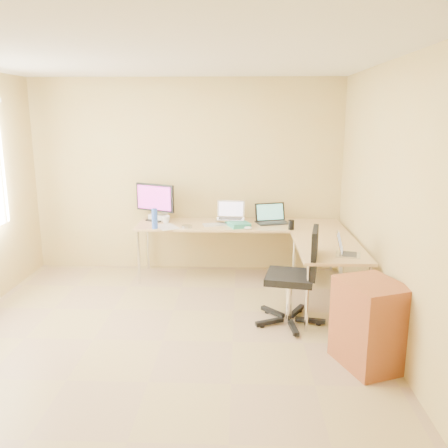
{
  "coord_description": "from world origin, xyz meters",
  "views": [
    {
      "loc": [
        0.74,
        -4.11,
        2.11
      ],
      "look_at": [
        0.55,
        1.1,
        0.9
      ],
      "focal_mm": 37.68,
      "sensor_mm": 36.0,
      "label": 1
    }
  ],
  "objects_px": {
    "monitor": "(155,202)",
    "keyboard": "(220,224)",
    "mug": "(166,220)",
    "desk_return": "(327,277)",
    "desk_main": "(239,251)",
    "cabinet": "(370,325)",
    "office_chair": "(290,277)",
    "laptop_black": "(272,214)",
    "water_bottle": "(155,219)",
    "laptop_return": "(349,246)",
    "desk_fan": "(166,208)",
    "laptop_center": "(230,211)"
  },
  "relations": [
    {
      "from": "desk_fan",
      "to": "desk_return",
      "type": "bearing_deg",
      "value": -17.28
    },
    {
      "from": "keyboard",
      "to": "office_chair",
      "type": "bearing_deg",
      "value": -78.87
    },
    {
      "from": "laptop_black",
      "to": "keyboard",
      "type": "bearing_deg",
      "value": 173.11
    },
    {
      "from": "cabinet",
      "to": "laptop_return",
      "type": "bearing_deg",
      "value": 70.2
    },
    {
      "from": "monitor",
      "to": "cabinet",
      "type": "height_order",
      "value": "monitor"
    },
    {
      "from": "desk_main",
      "to": "cabinet",
      "type": "height_order",
      "value": "cabinet"
    },
    {
      "from": "laptop_return",
      "to": "monitor",
      "type": "bearing_deg",
      "value": 69.57
    },
    {
      "from": "desk_main",
      "to": "monitor",
      "type": "distance_m",
      "value": 1.29
    },
    {
      "from": "desk_fan",
      "to": "office_chair",
      "type": "bearing_deg",
      "value": -32.21
    },
    {
      "from": "monitor",
      "to": "laptop_center",
      "type": "height_order",
      "value": "monitor"
    },
    {
      "from": "office_chair",
      "to": "cabinet",
      "type": "distance_m",
      "value": 1.03
    },
    {
      "from": "desk_fan",
      "to": "office_chair",
      "type": "relative_size",
      "value": 0.31
    },
    {
      "from": "office_chair",
      "to": "cabinet",
      "type": "height_order",
      "value": "office_chair"
    },
    {
      "from": "laptop_return",
      "to": "desk_fan",
      "type": "bearing_deg",
      "value": 67.13
    },
    {
      "from": "laptop_center",
      "to": "keyboard",
      "type": "distance_m",
      "value": 0.22
    },
    {
      "from": "keyboard",
      "to": "office_chair",
      "type": "distance_m",
      "value": 1.55
    },
    {
      "from": "laptop_return",
      "to": "cabinet",
      "type": "height_order",
      "value": "laptop_return"
    },
    {
      "from": "office_chair",
      "to": "laptop_return",
      "type": "bearing_deg",
      "value": 12.39
    },
    {
      "from": "keyboard",
      "to": "office_chair",
      "type": "height_order",
      "value": "office_chair"
    },
    {
      "from": "monitor",
      "to": "desk_fan",
      "type": "relative_size",
      "value": 1.82
    },
    {
      "from": "desk_return",
      "to": "laptop_center",
      "type": "xyz_separation_m",
      "value": [
        -1.1,
        1.01,
        0.54
      ]
    },
    {
      "from": "desk_fan",
      "to": "office_chair",
      "type": "height_order",
      "value": "desk_fan"
    },
    {
      "from": "laptop_center",
      "to": "desk_fan",
      "type": "distance_m",
      "value": 0.89
    },
    {
      "from": "desk_main",
      "to": "desk_return",
      "type": "bearing_deg",
      "value": -45.73
    },
    {
      "from": "mug",
      "to": "desk_return",
      "type": "bearing_deg",
      "value": -27.25
    },
    {
      "from": "laptop_return",
      "to": "water_bottle",
      "type": "bearing_deg",
      "value": 77.49
    },
    {
      "from": "cabinet",
      "to": "monitor",
      "type": "bearing_deg",
      "value": 112.27
    },
    {
      "from": "mug",
      "to": "laptop_black",
      "type": "bearing_deg",
      "value": 2.11
    },
    {
      "from": "monitor",
      "to": "laptop_center",
      "type": "relative_size",
      "value": 1.61
    },
    {
      "from": "monitor",
      "to": "mug",
      "type": "height_order",
      "value": "monitor"
    },
    {
      "from": "desk_return",
      "to": "cabinet",
      "type": "distance_m",
      "value": 1.22
    },
    {
      "from": "laptop_return",
      "to": "office_chair",
      "type": "xyz_separation_m",
      "value": [
        -0.58,
        -0.01,
        -0.32
      ]
    },
    {
      "from": "desk_fan",
      "to": "laptop_return",
      "type": "height_order",
      "value": "desk_fan"
    },
    {
      "from": "monitor",
      "to": "laptop_black",
      "type": "relative_size",
      "value": 1.44
    },
    {
      "from": "desk_fan",
      "to": "laptop_return",
      "type": "bearing_deg",
      "value": -22.78
    },
    {
      "from": "water_bottle",
      "to": "office_chair",
      "type": "xyz_separation_m",
      "value": [
        1.58,
        -1.09,
        -0.36
      ]
    },
    {
      "from": "laptop_black",
      "to": "office_chair",
      "type": "relative_size",
      "value": 0.4
    },
    {
      "from": "monitor",
      "to": "water_bottle",
      "type": "xyz_separation_m",
      "value": [
        0.07,
        -0.45,
        -0.12
      ]
    },
    {
      "from": "desk_main",
      "to": "laptop_return",
      "type": "distance_m",
      "value": 1.82
    },
    {
      "from": "mug",
      "to": "cabinet",
      "type": "xyz_separation_m",
      "value": [
        2.09,
        -2.21,
        -0.42
      ]
    },
    {
      "from": "laptop_black",
      "to": "laptop_return",
      "type": "xyz_separation_m",
      "value": [
        0.67,
        -1.42,
        -0.03
      ]
    },
    {
      "from": "laptop_black",
      "to": "desk_main",
      "type": "bearing_deg",
      "value": 169.94
    },
    {
      "from": "desk_main",
      "to": "monitor",
      "type": "bearing_deg",
      "value": 172.19
    },
    {
      "from": "office_chair",
      "to": "laptop_black",
      "type": "bearing_deg",
      "value": 104.75
    },
    {
      "from": "monitor",
      "to": "office_chair",
      "type": "height_order",
      "value": "monitor"
    },
    {
      "from": "desk_main",
      "to": "laptop_black",
      "type": "height_order",
      "value": "laptop_black"
    },
    {
      "from": "desk_main",
      "to": "desk_fan",
      "type": "bearing_deg",
      "value": 168.64
    },
    {
      "from": "monitor",
      "to": "keyboard",
      "type": "distance_m",
      "value": 0.94
    },
    {
      "from": "monitor",
      "to": "keyboard",
      "type": "xyz_separation_m",
      "value": [
        0.88,
        -0.22,
        -0.24
      ]
    },
    {
      "from": "desk_return",
      "to": "monitor",
      "type": "height_order",
      "value": "monitor"
    }
  ]
}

